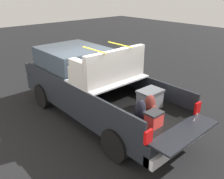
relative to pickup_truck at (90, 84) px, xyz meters
name	(u,v)px	position (x,y,z in m)	size (l,w,h in m)	color
ground_plane	(99,117)	(-0.37, 0.00, -0.97)	(40.00, 40.00, 0.00)	black
pickup_truck	(90,84)	(0.00, 0.00, 0.00)	(6.05, 2.06, 2.23)	black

